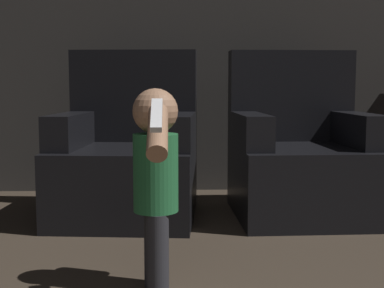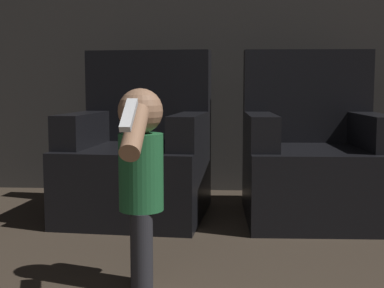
% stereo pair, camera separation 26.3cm
% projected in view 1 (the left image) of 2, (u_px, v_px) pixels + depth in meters
% --- Properties ---
extents(wall_back, '(8.40, 0.05, 2.60)m').
position_uv_depth(wall_back, '(175.00, 19.00, 4.01)').
color(wall_back, '#33302D').
rests_on(wall_back, ground_plane).
extents(armchair_left, '(0.89, 0.92, 1.03)m').
position_uv_depth(armchair_left, '(128.00, 160.00, 3.28)').
color(armchair_left, black).
rests_on(armchair_left, ground_plane).
extents(armchair_right, '(0.84, 0.87, 1.03)m').
position_uv_depth(armchair_right, '(301.00, 159.00, 3.32)').
color(armchair_right, black).
rests_on(armchair_right, ground_plane).
extents(person_toddler, '(0.17, 0.55, 0.79)m').
position_uv_depth(person_toddler, '(156.00, 173.00, 2.05)').
color(person_toddler, '#28282D').
rests_on(person_toddler, ground_plane).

